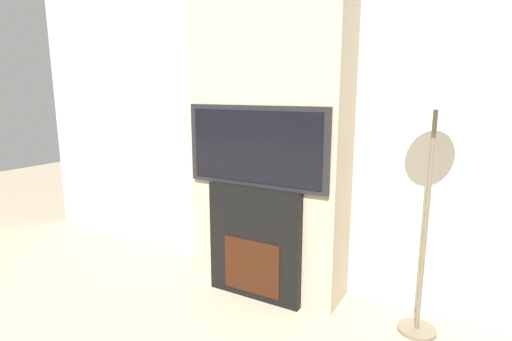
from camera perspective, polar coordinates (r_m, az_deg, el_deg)
name	(u,v)px	position (r m, az deg, el deg)	size (l,w,h in m)	color
wall_back	(282,124)	(3.36, 3.74, 6.69)	(6.00, 0.06, 2.70)	silver
chimney_breast	(269,126)	(3.15, 1.85, 6.40)	(1.26, 0.41, 2.70)	tan
fireplace	(256,242)	(3.19, -0.01, -10.24)	(0.79, 0.15, 0.90)	black
television	(256,147)	(2.99, -0.03, 3.44)	(1.17, 0.07, 0.61)	black
floor_lamp	(433,145)	(2.72, 23.94, 3.35)	(0.32, 0.32, 1.62)	#726651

